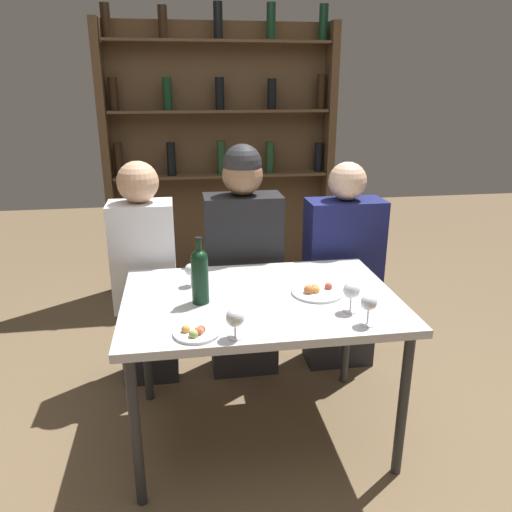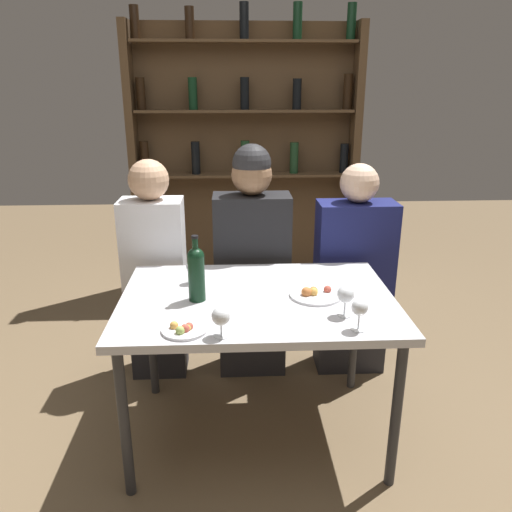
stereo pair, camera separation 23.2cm
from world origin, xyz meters
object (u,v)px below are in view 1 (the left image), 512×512
wine_glass_0 (191,271)px  seated_person_center (244,266)px  wine_glass_2 (351,291)px  wine_glass_3 (235,318)px  seated_person_left (145,279)px  wine_glass_1 (369,304)px  food_plate_0 (196,332)px  wine_bottle (200,274)px  seated_person_right (342,273)px  food_plate_1 (317,291)px

wine_glass_0 → seated_person_center: bearing=53.8°
wine_glass_2 → wine_glass_3: (-0.51, -0.16, -0.01)m
seated_person_left → wine_glass_2: bearing=-41.9°
wine_glass_1 → food_plate_0: wine_glass_1 is taller
seated_person_center → wine_glass_1: bearing=-68.3°
wine_glass_2 → food_plate_0: 0.66m
wine_glass_3 → wine_glass_1: bearing=3.1°
wine_glass_1 → food_plate_0: size_ratio=0.70×
wine_bottle → food_plate_0: size_ratio=1.65×
seated_person_center → seated_person_right: seated_person_center is taller
wine_glass_3 → seated_person_center: (0.16, 0.96, -0.15)m
wine_glass_1 → wine_glass_2: 0.13m
food_plate_0 → seated_person_right: (0.89, 0.92, -0.16)m
wine_bottle → seated_person_left: (-0.28, 0.62, -0.25)m
food_plate_1 → wine_glass_3: bearing=-139.3°
food_plate_0 → food_plate_1: 0.64m
wine_glass_0 → wine_glass_2: (0.65, -0.39, 0.02)m
food_plate_1 → seated_person_left: 1.02m
seated_person_left → seated_person_right: bearing=0.0°
food_plate_1 → seated_person_right: seated_person_right is taller
wine_glass_1 → seated_person_right: size_ratio=0.10×
food_plate_0 → seated_person_right: 1.29m
food_plate_0 → wine_glass_0: bearing=90.2°
seated_person_center → wine_bottle: bearing=-113.8°
wine_glass_1 → wine_glass_3: 0.53m
wine_glass_3 → seated_person_center: size_ratio=0.09×
wine_bottle → seated_person_center: bearing=66.2°
wine_glass_2 → seated_person_right: bearing=73.7°
wine_glass_3 → food_plate_1: (0.42, 0.36, -0.07)m
wine_glass_3 → seated_person_left: size_ratio=0.09×
food_plate_0 → seated_person_center: (0.31, 0.92, -0.08)m
wine_glass_1 → food_plate_0: (-0.68, 0.02, -0.08)m
wine_glass_1 → wine_glass_3: wine_glass_1 is taller
wine_glass_0 → wine_glass_1: 0.85m
wine_glass_3 → food_plate_0: 0.17m
wine_glass_0 → food_plate_0: bearing=-89.8°
wine_glass_3 → seated_person_right: (0.74, 0.96, -0.23)m
wine_bottle → wine_glass_3: 0.37m
wine_bottle → wine_glass_3: (0.11, -0.34, -0.05)m
food_plate_1 → seated_person_left: bearing=143.2°
wine_glass_0 → seated_person_left: (-0.25, 0.42, -0.20)m
seated_person_left → food_plate_0: bearing=-74.8°
wine_bottle → seated_person_center: size_ratio=0.22×
wine_glass_2 → food_plate_1: (-0.09, 0.20, -0.08)m
wine_glass_1 → seated_person_center: bearing=111.7°
wine_glass_0 → food_plate_0: 0.50m
seated_person_center → wine_glass_3: bearing=-99.5°
wine_glass_2 → food_plate_1: wine_glass_2 is taller
wine_bottle → food_plate_1: 0.54m
wine_bottle → seated_person_left: seated_person_left is taller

